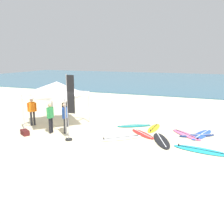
# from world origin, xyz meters

# --- Properties ---
(ground_plane) EXTENTS (80.00, 80.00, 0.00)m
(ground_plane) POSITION_xyz_m (0.00, 0.00, 0.00)
(ground_plane) COLOR beige
(sea) EXTENTS (80.00, 36.00, 0.10)m
(sea) POSITION_xyz_m (0.00, 32.62, 0.05)
(sea) COLOR #386B84
(sea) RESTS_ON ground
(canopy_tent) EXTENTS (2.99, 2.99, 2.75)m
(canopy_tent) POSITION_xyz_m (-2.65, 1.04, 2.39)
(canopy_tent) COLOR #B7B7BC
(canopy_tent) RESTS_ON ground
(surfboard_blue) EXTENTS (1.37, 2.39, 0.19)m
(surfboard_blue) POSITION_xyz_m (5.71, 2.32, 0.04)
(surfboard_blue) COLOR blue
(surfboard_blue) RESTS_ON ground
(surfboard_white) EXTENTS (2.17, 1.94, 0.19)m
(surfboard_white) POSITION_xyz_m (1.75, 0.17, 0.04)
(surfboard_white) COLOR white
(surfboard_white) RESTS_ON ground
(surfboard_black) EXTENTS (1.54, 2.52, 0.19)m
(surfboard_black) POSITION_xyz_m (3.81, 0.57, 0.04)
(surfboard_black) COLOR black
(surfboard_black) RESTS_ON ground
(surfboard_yellow) EXTENTS (0.62, 1.95, 0.19)m
(surfboard_yellow) POSITION_xyz_m (3.01, 2.55, 0.04)
(surfboard_yellow) COLOR yellow
(surfboard_yellow) RESTS_ON ground
(surfboard_red) EXTENTS (1.81, 1.70, 0.19)m
(surfboard_red) POSITION_xyz_m (2.64, 1.27, 0.04)
(surfboard_red) COLOR red
(surfboard_red) RESTS_ON ground
(surfboard_cyan) EXTENTS (2.60, 1.09, 0.19)m
(surfboard_cyan) POSITION_xyz_m (5.74, -0.11, 0.04)
(surfboard_cyan) COLOR #23B2CC
(surfboard_cyan) RESTS_ON ground
(surfboard_teal) EXTENTS (2.12, 1.58, 0.19)m
(surfboard_teal) POSITION_xyz_m (1.75, 2.63, 0.04)
(surfboard_teal) COLOR #19847F
(surfboard_teal) RESTS_ON ground
(surfboard_pink) EXTENTS (1.92, 1.89, 0.19)m
(surfboard_pink) POSITION_xyz_m (4.93, 1.99, 0.04)
(surfboard_pink) COLOR pink
(surfboard_pink) RESTS_ON ground
(surfboard_navy) EXTENTS (2.02, 1.44, 0.19)m
(surfboard_navy) POSITION_xyz_m (5.47, 2.07, 0.04)
(surfboard_navy) COLOR navy
(surfboard_navy) RESTS_ON ground
(person_black) EXTENTS (0.55, 0.23, 1.71)m
(person_black) POSITION_xyz_m (-2.10, 1.07, 0.99)
(person_black) COLOR black
(person_black) RESTS_ON ground
(person_green) EXTENTS (0.23, 0.55, 1.71)m
(person_green) POSITION_xyz_m (-2.23, -0.35, 0.99)
(person_green) COLOR black
(person_green) RESTS_ON ground
(person_orange) EXTENTS (0.46, 0.39, 1.71)m
(person_orange) POSITION_xyz_m (-4.21, 0.54, 0.99)
(person_orange) COLOR #2D2D33
(person_orange) RESTS_ON ground
(person_blue) EXTENTS (0.33, 0.52, 1.71)m
(person_blue) POSITION_xyz_m (-1.47, -0.08, 0.99)
(person_blue) COLOR #2D2D33
(person_blue) RESTS_ON ground
(banner_flag) EXTENTS (0.60, 0.36, 3.40)m
(banner_flag) POSITION_xyz_m (-0.55, -1.05, 1.57)
(banner_flag) COLOR #99999E
(banner_flag) RESTS_ON ground
(gear_bag_near_tent) EXTENTS (0.68, 0.57, 0.28)m
(gear_bag_near_tent) POSITION_xyz_m (-3.37, -1.18, 0.14)
(gear_bag_near_tent) COLOR #4C1919
(gear_bag_near_tent) RESTS_ON ground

